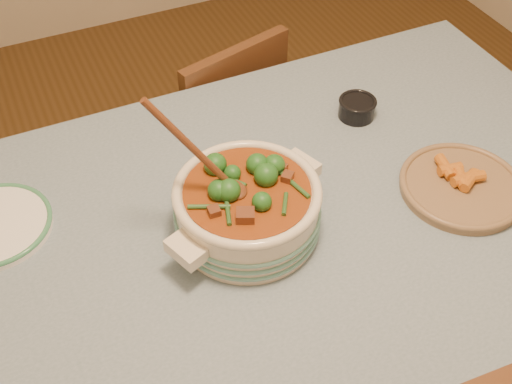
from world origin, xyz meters
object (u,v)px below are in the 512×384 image
stew_casserole (247,205)px  fried_plate (462,185)px  dining_table (278,250)px  condiment_bowl (357,107)px  chair_far (219,127)px

stew_casserole → fried_plate: (0.49, -0.10, -0.06)m
dining_table → stew_casserole: (-0.07, 0.01, 0.17)m
stew_casserole → condiment_bowl: size_ratio=3.25×
fried_plate → dining_table: bearing=168.9°
stew_casserole → condiment_bowl: bearing=29.9°
dining_table → fried_plate: (0.42, -0.08, 0.11)m
condiment_bowl → dining_table: bearing=-143.8°
condiment_bowl → fried_plate: bearing=-77.2°
stew_casserole → fried_plate: size_ratio=1.31×
chair_far → dining_table: bearing=63.9°
stew_casserole → chair_far: bearing=73.5°
dining_table → condiment_bowl: condiment_bowl is taller
fried_plate → chair_far: bearing=110.0°
dining_table → chair_far: 0.74m
dining_table → condiment_bowl: bearing=36.2°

